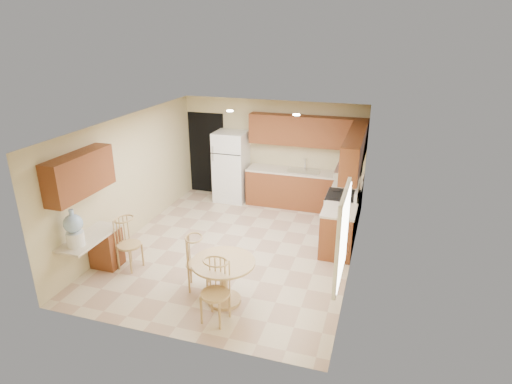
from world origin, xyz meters
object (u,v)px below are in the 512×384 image
(chair_table_a, at_px, (196,260))
(water_crock, at_px, (74,230))
(stove, at_px, (341,215))
(dining_table, at_px, (224,275))
(refrigerator, at_px, (231,166))
(chair_table_b, at_px, (212,290))
(chair_desk, at_px, (125,241))

(chair_table_a, bearing_deg, water_crock, -96.34)
(stove, xyz_separation_m, dining_table, (-1.48, -2.91, 0.01))
(refrigerator, xyz_separation_m, chair_table_b, (1.45, -4.69, -0.28))
(chair_table_b, bearing_deg, dining_table, -77.81)
(chair_table_b, bearing_deg, water_crock, 0.96)
(dining_table, xyz_separation_m, chair_desk, (-2.00, 0.38, 0.10))
(stove, height_order, chair_table_b, stove)
(refrigerator, relative_size, stove, 1.60)
(chair_table_a, distance_m, water_crock, 2.01)
(refrigerator, xyz_separation_m, chair_desk, (-0.60, -3.75, -0.29))
(refrigerator, bearing_deg, water_crock, -103.36)
(dining_table, distance_m, chair_desk, 2.04)
(chair_table_b, relative_size, chair_desk, 1.02)
(stove, relative_size, chair_desk, 1.14)
(chair_desk, xyz_separation_m, water_crock, (-0.45, -0.67, 0.47))
(chair_table_a, distance_m, chair_table_b, 0.94)
(dining_table, relative_size, chair_table_a, 1.06)
(stove, relative_size, water_crock, 1.72)
(chair_table_b, bearing_deg, chair_table_a, -43.31)
(chair_desk, bearing_deg, dining_table, 91.20)
(water_crock, bearing_deg, chair_table_b, -6.18)
(stove, xyz_separation_m, chair_desk, (-3.47, -2.53, 0.12))
(chair_table_b, distance_m, water_crock, 2.56)
(chair_table_b, bearing_deg, stove, -105.18)
(refrigerator, xyz_separation_m, stove, (2.88, -1.22, -0.40))
(refrigerator, distance_m, chair_table_a, 4.07)
(chair_table_b, bearing_deg, chair_desk, -17.54)
(chair_table_a, bearing_deg, chair_desk, -118.29)
(stove, bearing_deg, chair_desk, -143.93)
(refrigerator, xyz_separation_m, chair_table_a, (0.85, -3.97, -0.30))
(stove, relative_size, chair_table_b, 1.12)
(dining_table, bearing_deg, refrigerator, 108.73)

